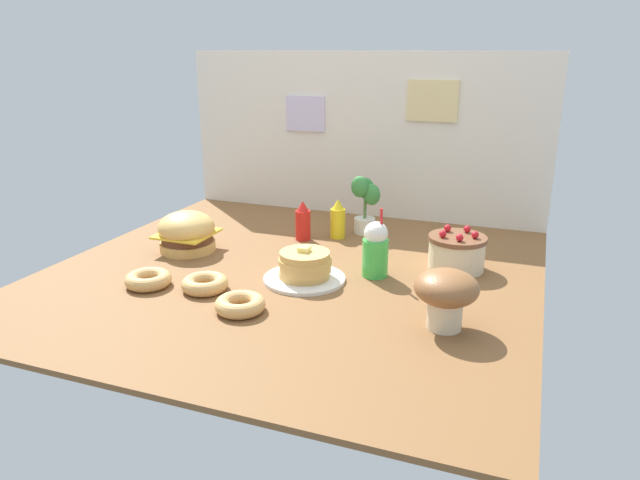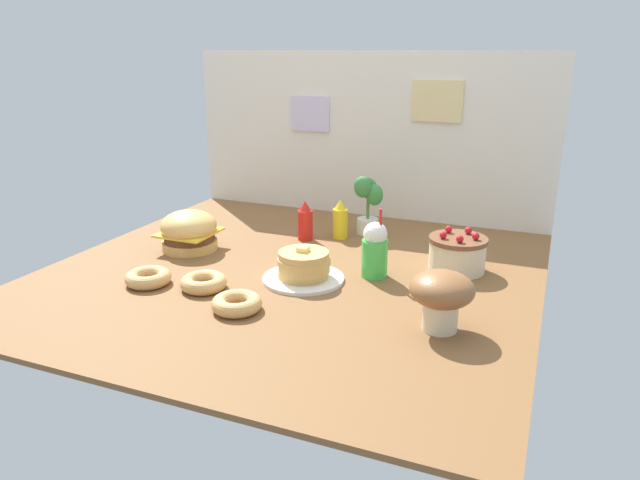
% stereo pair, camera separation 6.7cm
% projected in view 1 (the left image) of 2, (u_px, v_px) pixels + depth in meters
% --- Properties ---
extents(ground_plane, '(1.95, 1.90, 0.02)m').
position_uv_depth(ground_plane, '(291.00, 274.00, 2.40)').
color(ground_plane, brown).
extents(back_wall, '(1.95, 0.04, 0.86)m').
position_uv_depth(back_wall, '(361.00, 135.00, 3.10)').
color(back_wall, silver).
rests_on(back_wall, ground_plane).
extents(burger, '(0.25, 0.25, 0.18)m').
position_uv_depth(burger, '(187.00, 232.00, 2.62)').
color(burger, '#DBA859').
rests_on(burger, ground_plane).
extents(pancake_stack, '(0.32, 0.32, 0.14)m').
position_uv_depth(pancake_stack, '(305.00, 268.00, 2.29)').
color(pancake_stack, white).
rests_on(pancake_stack, ground_plane).
extents(layer_cake, '(0.24, 0.24, 0.17)m').
position_uv_depth(layer_cake, '(457.00, 252.00, 2.40)').
color(layer_cake, beige).
rests_on(layer_cake, ground_plane).
extents(ketchup_bottle, '(0.07, 0.07, 0.19)m').
position_uv_depth(ketchup_bottle, '(303.00, 222.00, 2.77)').
color(ketchup_bottle, red).
rests_on(ketchup_bottle, ground_plane).
extents(mustard_bottle, '(0.07, 0.07, 0.19)m').
position_uv_depth(mustard_bottle, '(338.00, 220.00, 2.80)').
color(mustard_bottle, yellow).
rests_on(mustard_bottle, ground_plane).
extents(cream_soda_cup, '(0.10, 0.10, 0.29)m').
position_uv_depth(cream_soda_cup, '(375.00, 249.00, 2.32)').
color(cream_soda_cup, green).
rests_on(cream_soda_cup, ground_plane).
extents(donut_pink_glaze, '(0.18, 0.18, 0.05)m').
position_uv_depth(donut_pink_glaze, '(148.00, 279.00, 2.24)').
color(donut_pink_glaze, tan).
rests_on(donut_pink_glaze, ground_plane).
extents(donut_chocolate, '(0.18, 0.18, 0.05)m').
position_uv_depth(donut_chocolate, '(205.00, 283.00, 2.20)').
color(donut_chocolate, tan).
rests_on(donut_chocolate, ground_plane).
extents(donut_vanilla, '(0.18, 0.18, 0.05)m').
position_uv_depth(donut_vanilla, '(240.00, 304.00, 2.02)').
color(donut_vanilla, tan).
rests_on(donut_vanilla, ground_plane).
extents(potted_plant, '(0.14, 0.11, 0.29)m').
position_uv_depth(potted_plant, '(365.00, 203.00, 2.85)').
color(potted_plant, white).
rests_on(potted_plant, ground_plane).
extents(mushroom_stool, '(0.21, 0.21, 0.20)m').
position_uv_depth(mushroom_stool, '(446.00, 293.00, 1.88)').
color(mushroom_stool, beige).
rests_on(mushroom_stool, ground_plane).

